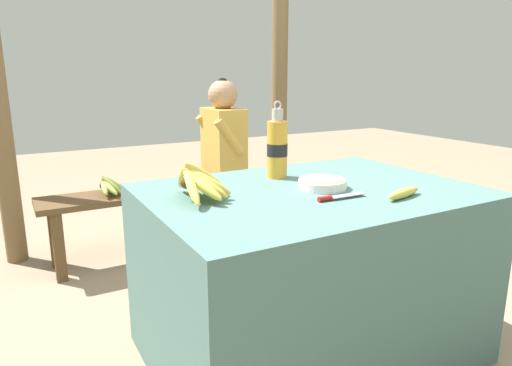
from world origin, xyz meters
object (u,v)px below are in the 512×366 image
object	(u,v)px
knife	(335,197)
seated_vendor	(217,151)
banana_bunch_green	(109,185)
support_post_far	(280,69)
loose_banana_front	(404,193)
banana_bunch_ripe	(198,181)
serving_bowl	(322,183)
wooden_bench	(179,196)
water_bottle	(277,148)

from	to	relation	value
knife	seated_vendor	size ratio (longest dim) A/B	0.18
banana_bunch_green	support_post_far	xyz separation A→B (m)	(1.42, 0.34, 0.69)
loose_banana_front	banana_bunch_green	size ratio (longest dim) A/B	0.73
support_post_far	loose_banana_front	bearing A→B (deg)	-109.08
banana_bunch_ripe	banana_bunch_green	bearing A→B (deg)	93.11
serving_bowl	loose_banana_front	world-z (taller)	serving_bowl
support_post_far	seated_vendor	bearing A→B (deg)	-152.47
banana_bunch_ripe	loose_banana_front	distance (m)	0.76
banana_bunch_ripe	wooden_bench	distance (m)	1.40
loose_banana_front	wooden_bench	size ratio (longest dim) A/B	0.12
serving_bowl	banana_bunch_green	size ratio (longest dim) A/B	0.71
banana_bunch_ripe	banana_bunch_green	xyz separation A→B (m)	(-0.07, 1.28, -0.28)
loose_banana_front	banana_bunch_green	bearing A→B (deg)	114.42
banana_bunch_green	serving_bowl	bearing A→B (deg)	-67.67
serving_bowl	banana_bunch_ripe	bearing A→B (deg)	169.77
banana_bunch_ripe	support_post_far	world-z (taller)	support_post_far
loose_banana_front	wooden_bench	xyz separation A→B (m)	(-0.30, 1.63, -0.36)
banana_bunch_ripe	knife	size ratio (longest dim) A/B	1.57
serving_bowl	knife	world-z (taller)	serving_bowl
banana_bunch_ripe	serving_bowl	distance (m)	0.50
loose_banana_front	wooden_bench	distance (m)	1.70
loose_banana_front	seated_vendor	xyz separation A→B (m)	(-0.03, 1.60, -0.08)
water_bottle	banana_bunch_ripe	bearing A→B (deg)	-159.18
seated_vendor	serving_bowl	bearing A→B (deg)	85.45
serving_bowl	banana_bunch_green	xyz separation A→B (m)	(-0.56, 1.37, -0.24)
serving_bowl	seated_vendor	distance (m)	1.36
water_bottle	seated_vendor	xyz separation A→B (m)	(0.20, 1.09, -0.19)
serving_bowl	water_bottle	size ratio (longest dim) A/B	0.58
serving_bowl	water_bottle	distance (m)	0.28
support_post_far	knife	bearing A→B (deg)	-116.23
wooden_bench	banana_bunch_ripe	bearing A→B (deg)	-106.17
water_bottle	wooden_bench	world-z (taller)	water_bottle
banana_bunch_ripe	serving_bowl	size ratio (longest dim) A/B	1.63
banana_bunch_ripe	wooden_bench	world-z (taller)	banana_bunch_ripe
water_bottle	wooden_bench	xyz separation A→B (m)	(-0.07, 1.12, -0.48)
wooden_bench	support_post_far	world-z (taller)	support_post_far
water_bottle	wooden_bench	distance (m)	1.22
loose_banana_front	support_post_far	xyz separation A→B (m)	(0.68, 1.98, 0.46)
water_bottle	loose_banana_front	world-z (taller)	water_bottle
banana_bunch_ripe	banana_bunch_green	distance (m)	1.32
banana_bunch_ripe	support_post_far	xyz separation A→B (m)	(1.35, 1.63, 0.40)
banana_bunch_ripe	knife	bearing A→B (deg)	-29.91
water_bottle	knife	world-z (taller)	water_bottle
water_bottle	seated_vendor	size ratio (longest dim) A/B	0.29
wooden_bench	banana_bunch_green	distance (m)	0.46
banana_bunch_green	support_post_far	bearing A→B (deg)	13.55
water_bottle	banana_bunch_green	distance (m)	1.28
knife	support_post_far	world-z (taller)	support_post_far
serving_bowl	knife	xyz separation A→B (m)	(-0.06, -0.16, -0.01)
serving_bowl	water_bottle	world-z (taller)	water_bottle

